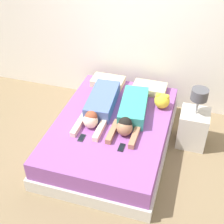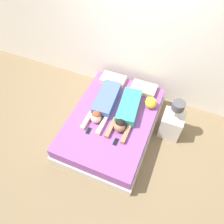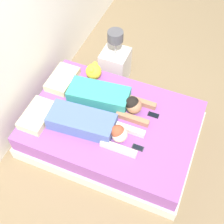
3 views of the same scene
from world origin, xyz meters
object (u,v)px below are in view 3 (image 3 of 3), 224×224
(cell_phone_left, at_px, (138,148))
(nightstand, at_px, (115,64))
(bed, at_px, (112,129))
(person_right, at_px, (108,98))
(cell_phone_right, at_px, (153,115))
(pillow_head_right, at_px, (63,79))
(pillow_head_left, at_px, (37,115))
(plush_toy, at_px, (94,71))
(person_left, at_px, (91,125))

(cell_phone_left, relative_size, nightstand, 0.15)
(bed, bearing_deg, person_right, 33.00)
(cell_phone_right, bearing_deg, pillow_head_right, 86.89)
(pillow_head_left, distance_m, cell_phone_right, 1.42)
(plush_toy, bearing_deg, pillow_head_right, 124.66)
(pillow_head_left, xyz_separation_m, plush_toy, (0.89, -0.35, 0.06))
(bed, distance_m, cell_phone_left, 0.55)
(pillow_head_left, bearing_deg, nightstand, -19.10)
(pillow_head_left, distance_m, nightstand, 1.45)
(person_left, bearing_deg, plush_toy, 22.02)
(pillow_head_right, distance_m, cell_phone_right, 1.30)
(bed, xyz_separation_m, person_right, (0.22, 0.14, 0.31))
(bed, bearing_deg, pillow_head_right, 69.03)
(plush_toy, bearing_deg, pillow_head_left, 158.63)
(person_left, height_order, person_right, person_right)
(pillow_head_left, relative_size, person_left, 0.42)
(pillow_head_right, bearing_deg, cell_phone_left, -114.60)
(person_left, height_order, nightstand, nightstand)
(pillow_head_left, bearing_deg, cell_phone_right, -65.93)
(pillow_head_left, distance_m, person_right, 0.89)
(pillow_head_left, relative_size, cell_phone_right, 3.56)
(pillow_head_right, distance_m, cell_phone_left, 1.40)
(pillow_head_left, xyz_separation_m, person_right, (0.55, -0.70, 0.04))
(bed, relative_size, nightstand, 2.39)
(pillow_head_left, xyz_separation_m, cell_phone_right, (0.58, -1.30, -0.05))
(cell_phone_left, height_order, nightstand, nightstand)
(person_right, relative_size, plush_toy, 4.99)
(bed, distance_m, person_right, 0.41)
(bed, distance_m, pillow_head_left, 0.95)
(nightstand, bearing_deg, person_left, -171.07)
(pillow_head_left, xyz_separation_m, pillow_head_right, (0.65, 0.00, 0.00))
(pillow_head_right, bearing_deg, plush_toy, -55.34)
(person_left, height_order, cell_phone_right, person_left)
(pillow_head_left, bearing_deg, person_left, -81.61)
(bed, xyz_separation_m, nightstand, (1.03, 0.38, 0.10))
(pillow_head_right, height_order, nightstand, nightstand)
(person_right, bearing_deg, person_left, 175.64)
(person_right, relative_size, cell_phone_left, 8.15)
(person_left, bearing_deg, cell_phone_right, -52.56)
(nightstand, bearing_deg, pillow_head_right, 146.43)
(pillow_head_right, relative_size, person_left, 0.42)
(cell_phone_right, relative_size, plush_toy, 0.61)
(person_right, xyz_separation_m, nightstand, (0.81, 0.23, -0.22))
(cell_phone_left, bearing_deg, nightstand, 31.87)
(bed, relative_size, cell_phone_right, 15.51)
(person_left, bearing_deg, bed, -38.30)
(person_right, distance_m, nightstand, 0.87)
(cell_phone_left, bearing_deg, pillow_head_right, 65.40)
(cell_phone_left, bearing_deg, person_left, 86.92)
(person_left, height_order, plush_toy, plush_toy)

